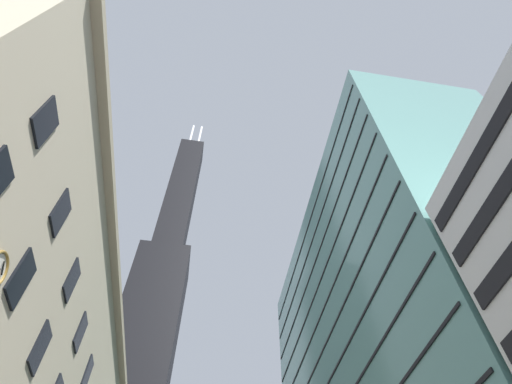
# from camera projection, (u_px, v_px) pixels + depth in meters

# --- Properties ---
(dark_skyscraper) EXTENTS (24.23, 24.23, 198.99)m
(dark_skyscraper) POSITION_uv_depth(u_px,v_px,m) (137.00, 375.00, 108.03)
(dark_skyscraper) COLOR black
(dark_skyscraper) RESTS_ON ground
(glass_office_midrise) EXTENTS (17.32, 47.50, 51.81)m
(glass_office_midrise) POSITION_uv_depth(u_px,v_px,m) (403.00, 369.00, 45.68)
(glass_office_midrise) COLOR slate
(glass_office_midrise) RESTS_ON ground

